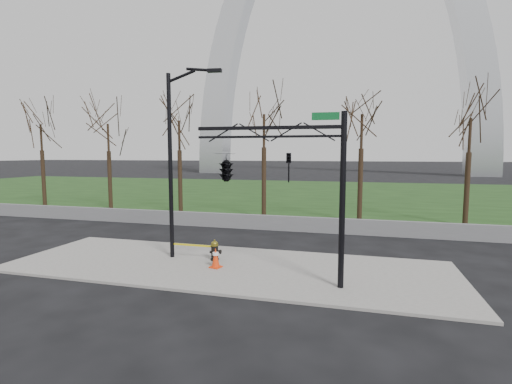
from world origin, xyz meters
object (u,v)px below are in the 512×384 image
(traffic_cone, at_px, (216,258))
(street_light, at_px, (175,152))
(fire_hydrant, at_px, (215,251))
(traffic_signal_mast, at_px, (247,167))

(traffic_cone, xyz_separation_m, street_light, (-2.20, 1.01, 4.20))
(fire_hydrant, distance_m, traffic_signal_mast, 4.73)
(fire_hydrant, bearing_deg, traffic_signal_mast, -49.73)
(traffic_cone, xyz_separation_m, traffic_signal_mast, (1.69, -1.19, 3.65))
(street_light, xyz_separation_m, traffic_signal_mast, (3.89, -2.20, -0.55))
(street_light, bearing_deg, fire_hydrant, -8.00)
(street_light, height_order, traffic_signal_mast, street_light)
(traffic_cone, relative_size, street_light, 0.10)
(fire_hydrant, height_order, traffic_signal_mast, traffic_signal_mast)
(traffic_cone, relative_size, traffic_signal_mast, 0.13)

